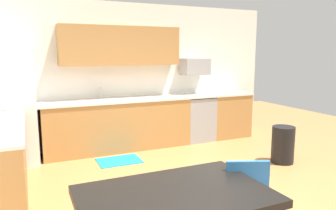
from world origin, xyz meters
TOP-DOWN VIEW (x-y plane):
  - ground_plane at (0.00, 0.00)m, footprint 12.00×12.00m
  - wall_back at (0.00, 2.65)m, footprint 5.80×0.10m
  - cabinet_run_back at (-0.41, 2.30)m, footprint 2.67×0.60m
  - cabinet_run_back_right at (1.96, 2.30)m, footprint 0.88×0.60m
  - countertop_back at (0.00, 2.30)m, footprint 4.80×0.64m
  - upper_cabinets_back at (-0.30, 2.43)m, footprint 2.20×0.34m
  - refrigerator at (-2.18, 2.22)m, footprint 0.76×0.70m
  - oven_range at (1.22, 2.30)m, footprint 0.60×0.60m
  - microwave at (1.22, 2.40)m, footprint 0.54×0.36m
  - sink_basin at (-0.69, 2.30)m, footprint 0.48×0.40m
  - sink_faucet at (-0.69, 2.48)m, footprint 0.02×0.02m
  - dining_table at (-0.99, -1.33)m, footprint 1.40×0.90m
  - chair_near_table at (-0.26, -1.29)m, footprint 0.52×0.52m
  - trash_bin at (1.82, 0.50)m, footprint 0.36×0.36m
  - floor_mat at (-0.60, 1.65)m, footprint 0.70×0.50m

SIDE VIEW (x-z plane):
  - ground_plane at x=0.00m, z-range 0.00..0.00m
  - floor_mat at x=-0.60m, z-range 0.00..0.01m
  - trash_bin at x=1.82m, z-range 0.00..0.60m
  - cabinet_run_back at x=-0.41m, z-range 0.00..0.90m
  - cabinet_run_back_right at x=1.96m, z-range 0.00..0.90m
  - oven_range at x=1.22m, z-range 0.00..0.91m
  - chair_near_table at x=-0.26m, z-range 0.08..0.93m
  - dining_table at x=-0.99m, z-range 0.32..1.08m
  - sink_basin at x=-0.69m, z-range 0.81..0.95m
  - refrigerator at x=-2.18m, z-range 0.00..1.81m
  - countertop_back at x=0.00m, z-range 0.90..0.94m
  - sink_faucet at x=-0.69m, z-range 0.92..1.16m
  - wall_back at x=0.00m, z-range 0.00..2.70m
  - microwave at x=1.22m, z-range 1.34..1.66m
  - upper_cabinets_back at x=-0.30m, z-range 1.55..2.25m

